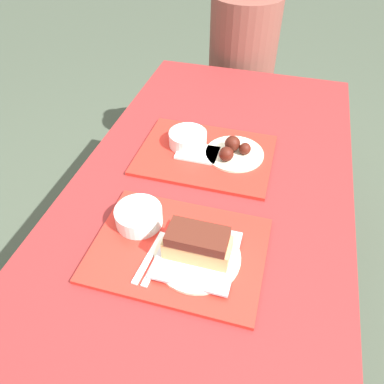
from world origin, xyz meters
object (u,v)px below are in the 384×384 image
at_px(bowl_coleslaw_far, 188,138).
at_px(brisket_sandwich_plate, 197,249).
at_px(tray_far, 205,155).
at_px(tray_near, 179,249).
at_px(person_seated_across, 243,47).
at_px(bowl_coleslaw_near, 139,215).
at_px(wings_plate_far, 234,151).

bearing_deg(bowl_coleslaw_far, brisket_sandwich_plate, -71.05).
bearing_deg(tray_far, tray_near, -85.67).
xyz_separation_m(tray_far, person_seated_across, (-0.03, 0.90, 0.01)).
height_order(tray_far, person_seated_across, person_seated_across).
relative_size(brisket_sandwich_plate, bowl_coleslaw_far, 1.71).
xyz_separation_m(bowl_coleslaw_near, brisket_sandwich_plate, (0.18, -0.07, 0.01)).
bearing_deg(wings_plate_far, bowl_coleslaw_near, -117.62).
distance_m(bowl_coleslaw_near, person_seated_across, 1.25).
bearing_deg(bowl_coleslaw_far, tray_far, -23.86).
xyz_separation_m(bowl_coleslaw_near, person_seated_across, (0.07, 1.25, -0.02)).
distance_m(brisket_sandwich_plate, person_seated_across, 1.33).
relative_size(bowl_coleslaw_far, person_seated_across, 0.18).
xyz_separation_m(tray_far, bowl_coleslaw_near, (-0.10, -0.35, 0.03)).
relative_size(bowl_coleslaw_near, person_seated_across, 0.18).
bearing_deg(person_seated_across, tray_near, -87.36).
bearing_deg(person_seated_across, wings_plate_far, -82.18).
bearing_deg(person_seated_across, bowl_coleslaw_near, -93.21).
distance_m(tray_near, brisket_sandwich_plate, 0.07).
relative_size(tray_near, person_seated_across, 0.61).
xyz_separation_m(bowl_coleslaw_far, person_seated_across, (0.04, 0.87, -0.02)).
bearing_deg(tray_far, wings_plate_far, 8.81).
relative_size(bowl_coleslaw_near, bowl_coleslaw_far, 1.00).
height_order(brisket_sandwich_plate, person_seated_across, person_seated_across).
bearing_deg(bowl_coleslaw_far, person_seated_across, 87.26).
bearing_deg(wings_plate_far, person_seated_across, 97.82).
distance_m(tray_near, tray_far, 0.41).
bearing_deg(tray_near, wings_plate_far, 81.76).
xyz_separation_m(tray_far, wings_plate_far, (0.09, 0.01, 0.02)).
height_order(tray_near, wings_plate_far, wings_plate_far).
bearing_deg(person_seated_across, bowl_coleslaw_far, -92.74).
bearing_deg(brisket_sandwich_plate, bowl_coleslaw_far, 108.95).
height_order(tray_far, bowl_coleslaw_far, bowl_coleslaw_far).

